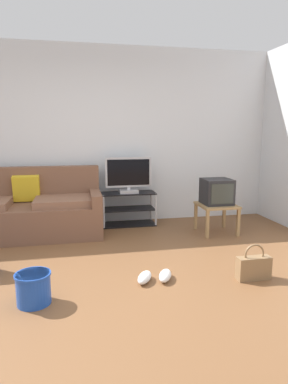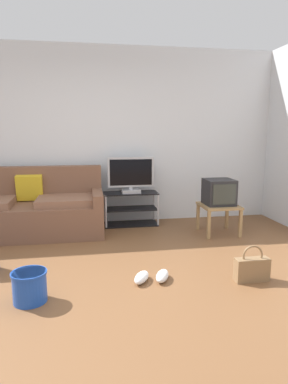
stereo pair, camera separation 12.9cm
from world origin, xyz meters
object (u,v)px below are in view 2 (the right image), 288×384
at_px(side_table, 219,209).
at_px(crt_tv, 219,192).
at_px(couch, 27,210).
at_px(sneakers_pair, 152,277).
at_px(handbag, 252,268).
at_px(tv_stand, 131,209).
at_px(flat_tv, 131,175).
at_px(cleaning_bucket, 30,286).

distance_m(side_table, crt_tv, 0.24).
distance_m(couch, sneakers_pair, 2.31).
bearing_deg(handbag, tv_stand, 112.53).
relative_size(flat_tv, cleaning_bucket, 2.34).
distance_m(handbag, sneakers_pair, 0.97).
height_order(couch, sneakers_pair, couch).
xyz_separation_m(flat_tv, sneakers_pair, (-0.06, -1.99, -0.73)).
bearing_deg(flat_tv, tv_stand, 90.00).
distance_m(tv_stand, cleaning_bucket, 2.51).
xyz_separation_m(crt_tv, handbag, (-0.27, -1.53, -0.47)).
bearing_deg(sneakers_pair, cleaning_bucket, -168.95).
bearing_deg(flat_tv, couch, -171.88).
bearing_deg(handbag, crt_tv, 80.13).
bearing_deg(cleaning_bucket, tv_stand, 62.66).
bearing_deg(flat_tv, handbag, -67.26).
xyz_separation_m(crt_tv, sneakers_pair, (-1.22, -1.38, -0.55)).
height_order(flat_tv, side_table, flat_tv).
distance_m(flat_tv, cleaning_bucket, 2.57).
bearing_deg(side_table, crt_tv, 90.00).
relative_size(flat_tv, crt_tv, 1.77).
relative_size(flat_tv, handbag, 1.93).
bearing_deg(cleaning_bucket, couch, 99.71).
bearing_deg(cleaning_bucket, side_table, 34.25).
height_order(side_table, sneakers_pair, side_table).
bearing_deg(flat_tv, crt_tv, -27.71).
bearing_deg(side_table, flat_tv, 151.67).
bearing_deg(couch, sneakers_pair, -51.06).
distance_m(side_table, sneakers_pair, 1.86).
height_order(tv_stand, side_table, tv_stand).
bearing_deg(crt_tv, cleaning_bucket, -145.48).
bearing_deg(crt_tv, flat_tv, 152.29).
relative_size(handbag, cleaning_bucket, 1.21).
xyz_separation_m(flat_tv, cleaning_bucket, (-1.15, -2.21, -0.63)).
distance_m(couch, flat_tv, 1.57).
height_order(tv_stand, sneakers_pair, tv_stand).
xyz_separation_m(handbag, cleaning_bucket, (-2.05, -0.06, 0.02)).
distance_m(flat_tv, crt_tv, 1.33).
height_order(couch, side_table, couch).
relative_size(tv_stand, side_table, 1.60).
height_order(flat_tv, crt_tv, flat_tv).
bearing_deg(couch, tv_stand, 8.96).
height_order(crt_tv, handbag, crt_tv).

